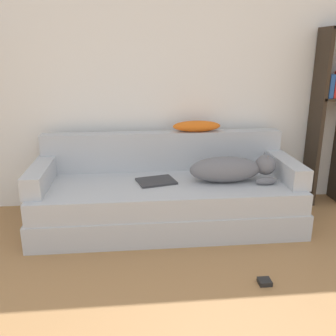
% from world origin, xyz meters
% --- Properties ---
extents(wall_back, '(7.50, 0.06, 2.70)m').
position_xyz_m(wall_back, '(0.00, 2.94, 1.35)').
color(wall_back, white).
rests_on(wall_back, ground_plane).
extents(couch, '(2.20, 0.86, 0.39)m').
position_xyz_m(couch, '(0.23, 2.37, 0.19)').
color(couch, '#B2B7BC').
rests_on(couch, ground_plane).
extents(couch_backrest, '(2.16, 0.15, 0.35)m').
position_xyz_m(couch_backrest, '(0.23, 2.73, 0.56)').
color(couch_backrest, '#B2B7BC').
rests_on(couch_backrest, couch).
extents(couch_arm_left, '(0.15, 0.67, 0.17)m').
position_xyz_m(couch_arm_left, '(-0.79, 2.36, 0.47)').
color(couch_arm_left, '#B2B7BC').
rests_on(couch_arm_left, couch).
extents(couch_arm_right, '(0.15, 0.67, 0.17)m').
position_xyz_m(couch_arm_right, '(1.26, 2.36, 0.47)').
color(couch_arm_right, '#B2B7BC').
rests_on(couch_arm_right, couch).
extents(dog, '(0.73, 0.27, 0.24)m').
position_xyz_m(dog, '(0.77, 2.32, 0.50)').
color(dog, slate).
rests_on(dog, couch).
extents(laptop, '(0.35, 0.30, 0.02)m').
position_xyz_m(laptop, '(0.14, 2.37, 0.40)').
color(laptop, '#2D2D30').
rests_on(laptop, couch).
extents(throw_pillow, '(0.43, 0.15, 0.10)m').
position_xyz_m(throw_pillow, '(0.54, 2.73, 0.78)').
color(throw_pillow, orange).
rests_on(throw_pillow, couch_backrest).
extents(bookshelf, '(0.33, 0.26, 1.64)m').
position_xyz_m(bookshelf, '(1.82, 2.75, 0.92)').
color(bookshelf, '#2D2319').
rests_on(bookshelf, ground_plane).
extents(power_adapter, '(0.08, 0.08, 0.03)m').
position_xyz_m(power_adapter, '(0.78, 1.43, 0.02)').
color(power_adapter, black).
rests_on(power_adapter, ground_plane).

